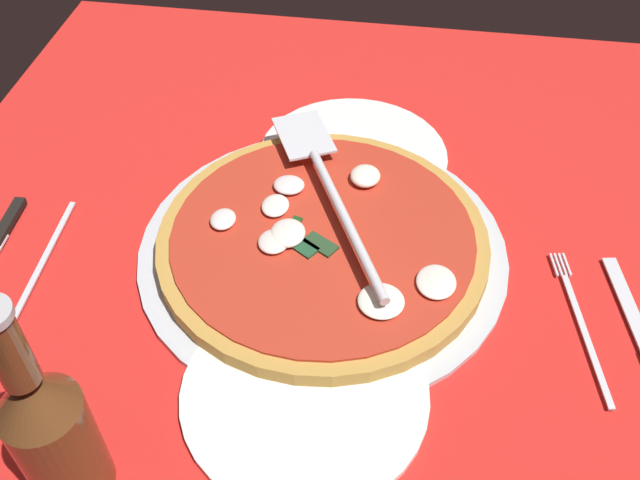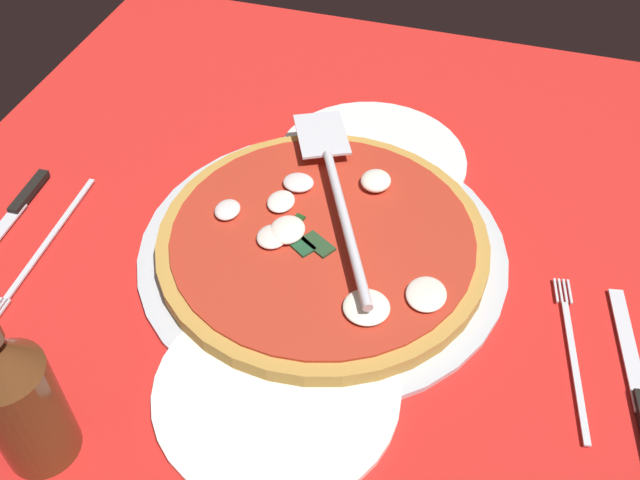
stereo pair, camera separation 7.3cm
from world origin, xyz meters
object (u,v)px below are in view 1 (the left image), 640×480
pizza_server (329,186)px  beer_bottle (51,430)px  place_setting_near (615,341)px  place_setting_far (15,262)px  pizza (320,240)px  dinner_plate_right (353,156)px  dinner_plate_left (305,394)px

pizza_server → beer_bottle: beer_bottle is taller
beer_bottle → place_setting_near: bearing=-65.0°
place_setting_near → place_setting_far: size_ratio=0.92×
pizza → place_setting_far: 31.30cm
dinner_plate_right → pizza: (-15.72, 1.55, 1.50)cm
place_setting_near → pizza_server: bearing=56.0°
pizza → place_setting_far: pizza is taller
dinner_plate_left → pizza: 17.34cm
dinner_plate_right → pizza_server: 11.28cm
pizza_server → place_setting_far: bearing=84.9°
pizza → pizza_server: pizza_server is taller
dinner_plate_left → pizza_server: size_ratio=0.77×
pizza → place_setting_far: bearing=101.7°
dinner_plate_left → pizza: size_ratio=0.64×
dinner_plate_right → pizza: 15.87cm
place_setting_near → place_setting_far: same height
dinner_plate_right → place_setting_near: (-22.92, -27.25, -0.13)cm
dinner_plate_right → pizza_server: (-10.36, 1.48, 4.21)cm
dinner_plate_right → place_setting_far: place_setting_far is taller
pizza_server → place_setting_near: 31.65cm
dinner_plate_right → pizza: bearing=174.4°
place_setting_far → pizza_server: bearing=108.2°
pizza → pizza_server: size_ratio=1.20×
pizza → place_setting_near: size_ratio=1.74×
dinner_plate_right → place_setting_far: 39.00cm
pizza → dinner_plate_right: bearing=-5.6°
beer_bottle → place_setting_far: bearing=35.7°
place_setting_near → beer_bottle: size_ratio=0.88×
pizza → beer_bottle: 32.26cm
pizza → beer_bottle: (-27.70, 15.27, 6.32)cm
place_setting_far → beer_bottle: size_ratio=0.97×
pizza → place_setting_near: (-7.20, -28.80, -1.63)cm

